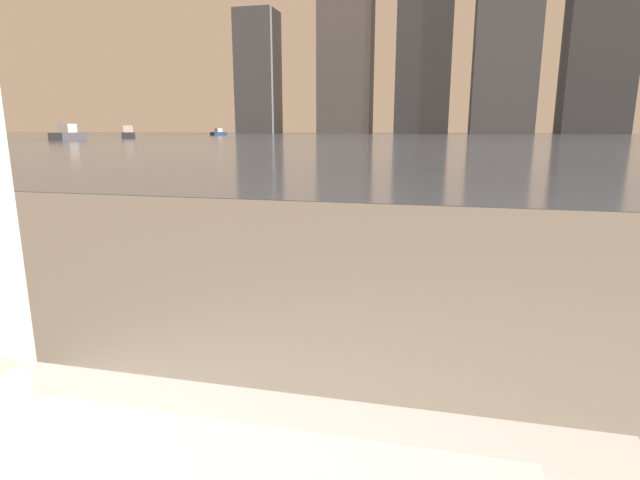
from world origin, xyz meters
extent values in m
cube|color=slate|center=(0.00, 62.00, 0.01)|extent=(180.00, 110.00, 0.01)
cube|color=navy|center=(-35.47, 79.13, 0.28)|extent=(1.93, 3.21, 0.53)
cube|color=silver|center=(-35.47, 79.13, 0.84)|extent=(1.07, 1.32, 0.61)
cube|color=#4C4C51|center=(-32.97, 40.73, 0.36)|extent=(1.87, 4.11, 0.69)
cube|color=silver|center=(-32.97, 40.73, 1.10)|extent=(1.18, 1.60, 0.79)
cube|color=#2D2D33|center=(-33.63, 51.13, 0.34)|extent=(3.03, 3.87, 0.65)
cube|color=silver|center=(-33.63, 51.13, 1.04)|extent=(1.52, 1.68, 0.75)
cube|color=slate|center=(-42.36, 118.00, 14.03)|extent=(9.26, 8.27, 28.06)
cube|color=slate|center=(13.20, 118.00, 17.05)|extent=(12.93, 9.77, 34.11)
camera|label=1|loc=(0.59, 0.20, 1.01)|focal=28.00mm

